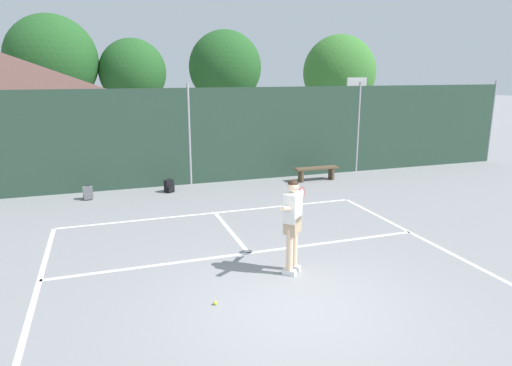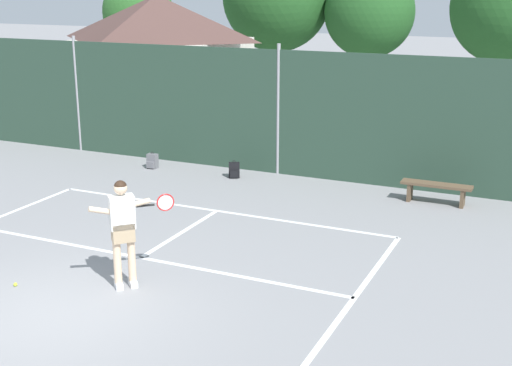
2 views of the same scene
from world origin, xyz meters
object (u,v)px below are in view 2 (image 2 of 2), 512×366
Objects in this scene: backpack_grey at (152,161)px; backpack_black at (234,170)px; tennis_player at (123,224)px; tennis_ball at (15,284)px; courtside_bench at (436,189)px.

backpack_grey is 1.00× the size of backpack_black.
tennis_player is 2.16m from tennis_ball.
tennis_player is at bearing -78.66° from backpack_black.
backpack_black reaches higher than tennis_ball.
tennis_ball is 9.37m from courtside_bench.
backpack_grey is at bearing -179.80° from courtside_bench.
tennis_ball is at bearing -155.82° from tennis_player.
backpack_black is at bearing 87.43° from tennis_ball.
tennis_player is at bearing -119.54° from courtside_bench.
backpack_grey is at bearing 105.79° from tennis_ball.
tennis_player is 7.82m from courtside_bench.
tennis_ball is at bearing -92.57° from backpack_black.
tennis_ball is 0.14× the size of backpack_grey.
tennis_player reaches higher than tennis_ball.
tennis_ball is at bearing -126.34° from courtside_bench.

